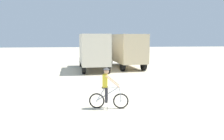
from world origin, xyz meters
name	(u,v)px	position (x,y,z in m)	size (l,w,h in m)	color
ground_plane	(131,109)	(0.00, 0.00, 0.00)	(120.00, 120.00, 0.00)	beige
box_truck_cream_rv	(93,50)	(-1.20, 12.15, 1.87)	(2.77, 6.88, 3.35)	beige
box_truck_tan_camper	(126,49)	(2.16, 13.44, 1.87)	(3.14, 6.98, 3.35)	#CCB78E
cyclist_orange_shirt	(107,90)	(-1.02, 0.20, 0.85)	(1.72, 0.53, 1.82)	black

